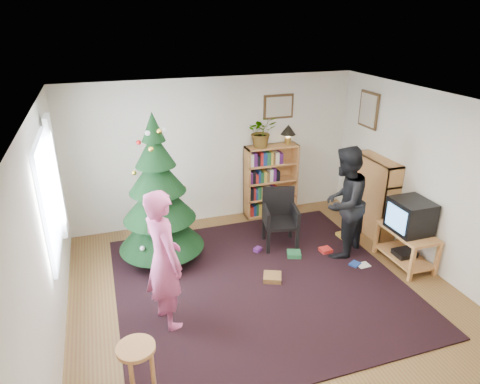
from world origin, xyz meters
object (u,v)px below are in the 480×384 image
object	(u,v)px
stool	(137,358)
potted_plant	(262,131)
crt_tv	(411,216)
picture_back	(278,107)
picture_right	(369,110)
person_by_chair	(344,203)
tv_stand	(406,244)
person_standing	(164,260)
christmas_tree	(159,203)
bookshelf_right	(373,195)
bookshelf_back	(271,180)
armchair	(278,215)
table_lamp	(288,131)

from	to	relation	value
stool	potted_plant	xyz separation A→B (m)	(2.55, 3.42, 1.10)
crt_tv	potted_plant	xyz separation A→B (m)	(-1.42, 2.24, 0.79)
picture_back	picture_right	xyz separation A→B (m)	(1.33, -0.73, 0.00)
person_by_chair	potted_plant	distance (m)	1.94
potted_plant	tv_stand	bearing A→B (deg)	-57.46
person_standing	potted_plant	xyz separation A→B (m)	(2.11, 2.42, 0.71)
christmas_tree	person_standing	world-z (taller)	christmas_tree
bookshelf_right	stool	distance (m)	4.67
picture_back	picture_right	size ratio (longest dim) A/B	0.92
bookshelf_right	crt_tv	distance (m)	1.07
tv_stand	potted_plant	world-z (taller)	potted_plant
christmas_tree	person_standing	xyz separation A→B (m)	(-0.16, -1.42, -0.08)
christmas_tree	person_standing	distance (m)	1.43
potted_plant	person_standing	bearing A→B (deg)	-131.06
bookshelf_back	person_standing	distance (m)	3.35
christmas_tree	person_by_chair	world-z (taller)	christmas_tree
crt_tv	armchair	xyz separation A→B (m)	(-1.54, 1.15, -0.29)
christmas_tree	bookshelf_right	distance (m)	3.51
person_by_chair	person_standing	bearing A→B (deg)	-19.41
picture_back	stool	size ratio (longest dim) A/B	0.90
tv_stand	armchair	world-z (taller)	armchair
tv_stand	armchair	bearing A→B (deg)	143.28
tv_stand	armchair	distance (m)	1.93
person_by_chair	stool	bearing A→B (deg)	-5.96
picture_back	tv_stand	world-z (taller)	picture_back
picture_back	crt_tv	world-z (taller)	picture_back
picture_back	table_lamp	bearing A→B (deg)	-43.40
picture_right	bookshelf_right	world-z (taller)	picture_right
bookshelf_back	tv_stand	xyz separation A→B (m)	(1.23, -2.24, -0.34)
tv_stand	armchair	size ratio (longest dim) A/B	0.95
person_standing	table_lamp	xyz separation A→B (m)	(2.61, 2.42, 0.68)
person_by_chair	table_lamp	distance (m)	1.82
armchair	person_by_chair	xyz separation A→B (m)	(0.79, -0.59, 0.36)
tv_stand	person_standing	bearing A→B (deg)	-176.99
armchair	picture_right	bearing A→B (deg)	27.46
bookshelf_back	potted_plant	bearing A→B (deg)	180.00
picture_right	bookshelf_back	xyz separation A→B (m)	(-1.48, 0.59, -1.29)
potted_plant	stool	bearing A→B (deg)	-126.69
table_lamp	stool	bearing A→B (deg)	-131.71
person_standing	person_by_chair	xyz separation A→B (m)	(2.78, 0.75, -0.00)
bookshelf_back	potted_plant	xyz separation A→B (m)	(-0.20, 0.00, 0.91)
christmas_tree	crt_tv	world-z (taller)	christmas_tree
table_lamp	person_by_chair	bearing A→B (deg)	-84.25
tv_stand	bookshelf_back	bearing A→B (deg)	118.75
picture_back	person_standing	distance (m)	3.72
bookshelf_back	potted_plant	world-z (taller)	potted_plant
picture_right	person_standing	xyz separation A→B (m)	(-3.79, -1.83, -1.09)
armchair	stool	distance (m)	3.37
picture_right	christmas_tree	distance (m)	3.79
bookshelf_back	crt_tv	size ratio (longest dim) A/B	2.41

